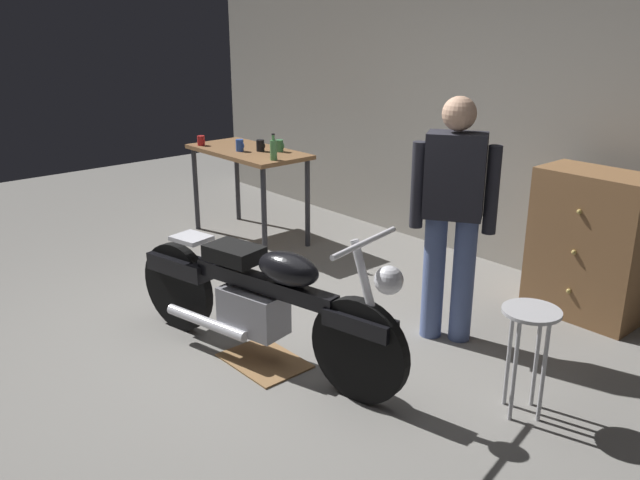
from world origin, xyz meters
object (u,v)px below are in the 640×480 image
object	(u,v)px
mug_black_matte	(261,145)
mug_green_speckled	(280,146)
motorcycle	(260,297)
bottle	(274,149)
mug_red_diner	(201,141)
mug_blue_enamel	(240,145)
shop_stool	(529,333)
person_standing	(453,210)
wooden_dresser	(590,245)

from	to	relation	value
mug_black_matte	mug_green_speckled	bearing A→B (deg)	42.38
motorcycle	bottle	size ratio (longest dim) A/B	8.96
mug_black_matte	mug_red_diner	xyz separation A→B (m)	(-0.64, -0.27, -0.01)
mug_blue_enamel	mug_red_diner	world-z (taller)	mug_blue_enamel
shop_stool	mug_green_speckled	world-z (taller)	mug_green_speckled
mug_green_speckled	mug_black_matte	bearing A→B (deg)	-137.62
shop_stool	mug_black_matte	distance (m)	3.53
mug_red_diner	bottle	size ratio (longest dim) A/B	0.45
motorcycle	mug_red_diner	size ratio (longest dim) A/B	20.13
shop_stool	person_standing	bearing A→B (deg)	154.73
wooden_dresser	mug_red_diner	xyz separation A→B (m)	(-3.63, -1.03, 0.40)
motorcycle	mug_black_matte	xyz separation A→B (m)	(-1.97, 1.48, 0.51)
person_standing	shop_stool	size ratio (longest dim) A/B	2.61
person_standing	wooden_dresser	xyz separation A→B (m)	(0.45, 1.07, -0.38)
wooden_dresser	mug_red_diner	bearing A→B (deg)	-164.13
mug_red_diner	mug_green_speckled	world-z (taller)	mug_green_speckled
bottle	person_standing	bearing A→B (deg)	-4.22
mug_red_diner	bottle	world-z (taller)	bottle
motorcycle	mug_green_speckled	size ratio (longest dim) A/B	19.05
person_standing	mug_black_matte	size ratio (longest dim) A/B	14.65
wooden_dresser	bottle	distance (m)	2.78
motorcycle	person_standing	size ratio (longest dim) A/B	1.29
motorcycle	mug_blue_enamel	bearing A→B (deg)	136.26
person_standing	bottle	distance (m)	2.15
mug_black_matte	mug_green_speckled	size ratio (longest dim) A/B	1.01
mug_black_matte	bottle	size ratio (longest dim) A/B	0.47
person_standing	bottle	size ratio (longest dim) A/B	6.93
shop_stool	mug_red_diner	distance (m)	4.11
mug_blue_enamel	mug_black_matte	world-z (taller)	mug_blue_enamel
motorcycle	mug_red_diner	bearing A→B (deg)	143.68
person_standing	mug_blue_enamel	distance (m)	2.69
mug_black_matte	mug_green_speckled	distance (m)	0.19
motorcycle	wooden_dresser	bearing A→B (deg)	54.06
mug_blue_enamel	mug_green_speckled	distance (m)	0.38
mug_blue_enamel	shop_stool	bearing A→B (deg)	-9.22
mug_blue_enamel	mug_green_speckled	bearing A→B (deg)	45.39
shop_stool	mug_green_speckled	xyz separation A→B (m)	(-3.29, 0.85, 0.46)
mug_red_diner	mug_green_speckled	size ratio (longest dim) A/B	0.95
mug_red_diner	bottle	xyz separation A→B (m)	(1.04, 0.12, 0.05)
motorcycle	shop_stool	size ratio (longest dim) A/B	3.38
bottle	mug_red_diner	bearing A→B (deg)	-173.67
shop_stool	bottle	bearing A→B (deg)	169.26
motorcycle	mug_blue_enamel	xyz separation A→B (m)	(-2.10, 1.33, 0.51)
shop_stool	mug_blue_enamel	distance (m)	3.63
wooden_dresser	mug_green_speckled	size ratio (longest dim) A/B	9.70
mug_green_speckled	wooden_dresser	bearing A→B (deg)	12.58
wooden_dresser	mug_blue_enamel	size ratio (longest dim) A/B	9.71
motorcycle	bottle	world-z (taller)	bottle
wooden_dresser	mug_blue_enamel	distance (m)	3.28
mug_black_matte	bottle	world-z (taller)	bottle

